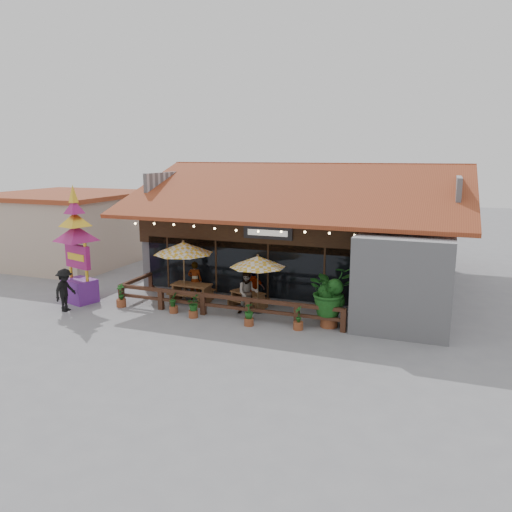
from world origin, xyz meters
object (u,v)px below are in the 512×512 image
at_px(thai_sign_tower, 76,237).
at_px(tropical_plant, 330,291).
at_px(umbrella_right, 258,262).
at_px(pedestrian, 65,290).
at_px(picnic_table_right, 248,297).
at_px(umbrella_left, 183,248).
at_px(picnic_table_left, 192,290).

height_order(thai_sign_tower, tropical_plant, thai_sign_tower).
xyz_separation_m(umbrella_right, pedestrian, (-7.63, -2.69, -1.26)).
relative_size(picnic_table_right, thai_sign_tower, 0.32).
distance_m(picnic_table_right, thai_sign_tower, 7.98).
height_order(thai_sign_tower, pedestrian, thai_sign_tower).
xyz_separation_m(umbrella_left, tropical_plant, (6.77, -0.95, -1.05)).
relative_size(thai_sign_tower, pedestrian, 3.08).
bearing_deg(thai_sign_tower, pedestrian, -75.15).
height_order(umbrella_left, picnic_table_right, umbrella_left).
xyz_separation_m(umbrella_right, tropical_plant, (3.18, -0.69, -0.77)).
bearing_deg(picnic_table_right, pedestrian, -156.04).
height_order(umbrella_right, picnic_table_left, umbrella_right).
bearing_deg(picnic_table_left, umbrella_right, -6.11).
bearing_deg(picnic_table_right, tropical_plant, -16.41).
bearing_deg(pedestrian, picnic_table_left, -59.12).
bearing_deg(umbrella_left, pedestrian, -143.83).
height_order(picnic_table_left, tropical_plant, tropical_plant).
bearing_deg(pedestrian, picnic_table_right, -70.17).
distance_m(thai_sign_tower, tropical_plant, 11.29).
bearing_deg(pedestrian, umbrella_right, -74.69).
height_order(picnic_table_right, thai_sign_tower, thai_sign_tower).
relative_size(tropical_plant, pedestrian, 1.34).
distance_m(umbrella_left, picnic_table_left, 1.92).
xyz_separation_m(umbrella_right, picnic_table_left, (-3.28, 0.35, -1.61)).
height_order(umbrella_left, picnic_table_left, umbrella_left).
relative_size(thai_sign_tower, tropical_plant, 2.29).
bearing_deg(umbrella_left, picnic_table_left, 16.54).
relative_size(picnic_table_right, pedestrian, 1.00).
distance_m(umbrella_left, picnic_table_right, 3.58).
bearing_deg(picnic_table_right, picnic_table_left, -178.40).
height_order(picnic_table_left, picnic_table_right, picnic_table_left).
bearing_deg(umbrella_left, tropical_plant, -8.00).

